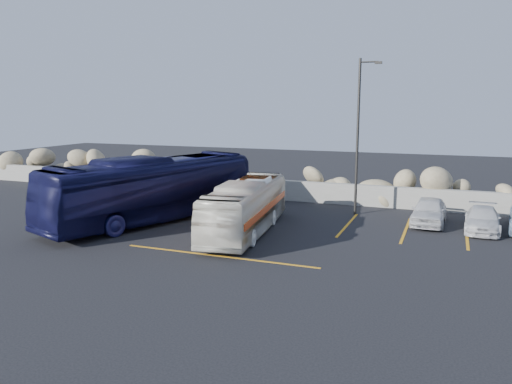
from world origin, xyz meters
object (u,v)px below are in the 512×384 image
(lamppost, at_px, (359,133))
(vintage_bus, at_px, (246,207))
(tour_coach, at_px, (153,189))
(car_a, at_px, (429,211))
(car_c, at_px, (482,219))

(lamppost, relative_size, vintage_bus, 0.95)
(tour_coach, xyz_separation_m, car_a, (12.78, 4.25, -0.96))
(lamppost, bearing_deg, vintage_bus, -125.61)
(lamppost, height_order, vintage_bus, lamppost)
(vintage_bus, bearing_deg, lamppost, 47.42)
(tour_coach, height_order, car_c, tour_coach)
(lamppost, height_order, car_a, lamppost)
(vintage_bus, distance_m, tour_coach, 5.19)
(car_a, relative_size, car_c, 1.03)
(vintage_bus, bearing_deg, car_a, 24.46)
(vintage_bus, distance_m, car_a, 8.95)
(car_c, bearing_deg, vintage_bus, -154.80)
(vintage_bus, relative_size, car_c, 2.28)
(car_a, height_order, car_c, car_a)
(vintage_bus, xyz_separation_m, tour_coach, (-5.16, 0.41, 0.44))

